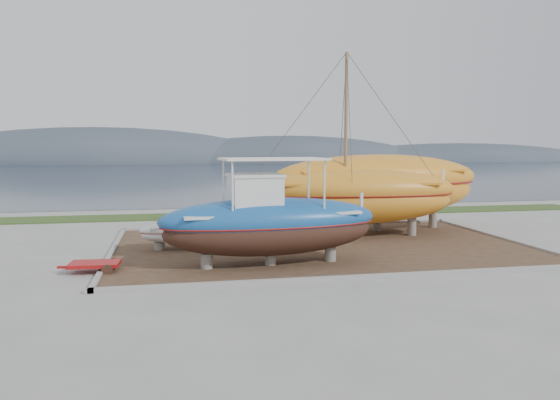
{
  "coord_description": "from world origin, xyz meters",
  "views": [
    {
      "loc": [
        -6.58,
        -19.51,
        4.6
      ],
      "look_at": [
        -1.87,
        4.0,
        2.16
      ],
      "focal_mm": 35.0,
      "sensor_mm": 36.0,
      "label": 1
    }
  ],
  "objects": [
    {
      "name": "blue_caique",
      "position": [
        -2.94,
        0.52,
        2.08
      ],
      "size": [
        8.57,
        3.27,
        4.04
      ],
      "primitive_type": null,
      "rotation": [
        0.0,
        0.0,
        0.08
      ],
      "color": "#185397",
      "rests_on": "dirt_patch"
    },
    {
      "name": "grass_strip",
      "position": [
        0.0,
        15.5,
        0.04
      ],
      "size": [
        44.0,
        3.0,
        0.08
      ],
      "primitive_type": "cube",
      "color": "#284219",
      "rests_on": "ground"
    },
    {
      "name": "dirt_patch",
      "position": [
        0.0,
        4.0,
        0.03
      ],
      "size": [
        18.0,
        12.0,
        0.06
      ],
      "primitive_type": "cube",
      "color": "#422D1E",
      "rests_on": "ground"
    },
    {
      "name": "orange_bare_hull",
      "position": [
        4.1,
        7.54,
        2.02
      ],
      "size": [
        12.31,
        5.15,
        3.91
      ],
      "primitive_type": null,
      "rotation": [
        0.0,
        0.0,
        0.13
      ],
      "color": "orange",
      "rests_on": "dirt_patch"
    },
    {
      "name": "sea",
      "position": [
        0.0,
        70.0,
        0.0
      ],
      "size": [
        260.0,
        100.0,
        0.04
      ],
      "primitive_type": null,
      "color": "#1D2A3A",
      "rests_on": "ground"
    },
    {
      "name": "curb_frame",
      "position": [
        0.0,
        4.0,
        0.07
      ],
      "size": [
        18.6,
        12.6,
        0.15
      ],
      "primitive_type": null,
      "color": "gray",
      "rests_on": "ground"
    },
    {
      "name": "ground",
      "position": [
        0.0,
        0.0,
        0.0
      ],
      "size": [
        140.0,
        140.0,
        0.0
      ],
      "primitive_type": "plane",
      "color": "gray",
      "rests_on": "ground"
    },
    {
      "name": "orange_sailboat",
      "position": [
        2.3,
        5.94,
        4.53
      ],
      "size": [
        10.37,
        3.73,
        8.94
      ],
      "primitive_type": null,
      "rotation": [
        0.0,
        0.0,
        -0.07
      ],
      "color": "orange",
      "rests_on": "dirt_patch"
    },
    {
      "name": "red_trailer",
      "position": [
        -9.35,
        0.77,
        0.18
      ],
      "size": [
        2.7,
        1.48,
        0.37
      ],
      "primitive_type": null,
      "rotation": [
        0.0,
        0.0,
        -0.07
      ],
      "color": "#AC1313",
      "rests_on": "ground"
    },
    {
      "name": "white_dinghy",
      "position": [
        -6.0,
        4.47,
        0.65
      ],
      "size": [
        4.09,
        1.88,
        1.19
      ],
      "primitive_type": null,
      "rotation": [
        0.0,
        0.0,
        0.1
      ],
      "color": "silver",
      "rests_on": "dirt_patch"
    },
    {
      "name": "mountain_ridge",
      "position": [
        0.0,
        125.0,
        0.0
      ],
      "size": [
        200.0,
        36.0,
        20.0
      ],
      "primitive_type": null,
      "color": "#333D49",
      "rests_on": "ground"
    }
  ]
}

